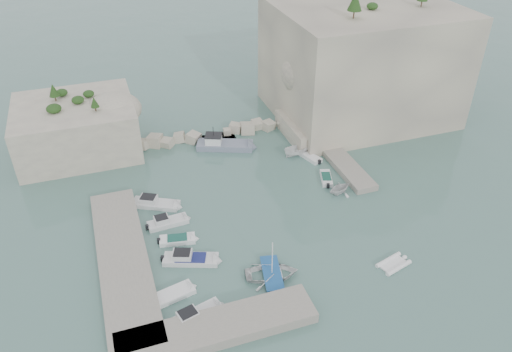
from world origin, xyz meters
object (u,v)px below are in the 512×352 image
object	(u,v)px
motorboat_a	(156,206)
tender_east_a	(339,193)
rowboat	(272,276)
tender_east_c	(309,158)
motorboat_f	(196,318)
inflatable_dinghy	(393,265)
motorboat_b	(168,224)
work_boat	(225,148)
motorboat_d	(191,261)
motorboat_c	(178,241)
tender_east_d	(298,154)
tender_east_b	(326,180)
motorboat_e	(175,296)

from	to	relation	value
motorboat_a	tender_east_a	world-z (taller)	tender_east_a
rowboat	tender_east_c	size ratio (longest dim) A/B	1.24
motorboat_f	inflatable_dinghy	world-z (taller)	motorboat_f
inflatable_dinghy	motorboat_b	bearing A→B (deg)	130.26
work_boat	motorboat_d	bearing A→B (deg)	-93.15
motorboat_c	tender_east_a	distance (m)	21.25
motorboat_d	tender_east_d	world-z (taller)	tender_east_d
tender_east_b	motorboat_f	bearing A→B (deg)	146.44
motorboat_e	inflatable_dinghy	size ratio (longest dim) A/B	1.13
motorboat_e	tender_east_c	bearing A→B (deg)	27.12
motorboat_e	motorboat_f	world-z (taller)	motorboat_f
motorboat_f	tender_east_a	distance (m)	25.53
tender_east_c	tender_east_d	distance (m)	1.68
tender_east_c	motorboat_e	bearing A→B (deg)	111.50
motorboat_f	tender_east_a	world-z (taller)	tender_east_a
motorboat_d	tender_east_a	size ratio (longest dim) A/B	1.89
motorboat_d	motorboat_e	distance (m)	4.89
work_boat	tender_east_b	bearing A→B (deg)	-28.46
tender_east_a	motorboat_c	bearing A→B (deg)	80.56
motorboat_d	motorboat_f	xyz separation A→B (m)	(-1.23, -7.51, 0.00)
motorboat_a	inflatable_dinghy	size ratio (longest dim) A/B	1.67
motorboat_e	work_boat	world-z (taller)	work_boat
motorboat_f	tender_east_a	xyz separation A→B (m)	(21.65, 13.54, 0.00)
motorboat_a	motorboat_b	world-z (taller)	same
motorboat_d	tender_east_d	distance (m)	25.14
motorboat_f	tender_east_c	xyz separation A→B (m)	(21.46, 22.46, 0.00)
tender_east_d	motorboat_a	bearing A→B (deg)	95.75
motorboat_f	tender_east_c	distance (m)	31.07
work_boat	motorboat_a	bearing A→B (deg)	-116.43
motorboat_a	motorboat_e	bearing A→B (deg)	-64.80
tender_east_b	tender_east_c	size ratio (longest dim) A/B	0.88
motorboat_c	work_boat	world-z (taller)	work_boat
motorboat_c	inflatable_dinghy	world-z (taller)	motorboat_c
motorboat_c	tender_east_b	world-z (taller)	same
work_boat	motorboat_c	bearing A→B (deg)	-99.05
motorboat_f	work_boat	world-z (taller)	work_boat
tender_east_b	tender_east_c	bearing A→B (deg)	17.14
motorboat_b	rowboat	distance (m)	14.39
motorboat_a	motorboat_e	xyz separation A→B (m)	(-0.71, -15.02, 0.00)
rowboat	inflatable_dinghy	xyz separation A→B (m)	(12.54, -2.64, 0.00)
inflatable_dinghy	tender_east_a	bearing A→B (deg)	72.10
motorboat_e	motorboat_f	size ratio (longest dim) A/B	0.75
motorboat_d	tender_east_d	bearing A→B (deg)	60.74
motorboat_e	work_boat	distance (m)	28.44
inflatable_dinghy	tender_east_c	size ratio (longest dim) A/B	0.86
tender_east_c	motorboat_a	bearing A→B (deg)	82.04
tender_east_b	motorboat_c	bearing A→B (deg)	123.49
tender_east_b	tender_east_a	bearing A→B (deg)	-155.91
inflatable_dinghy	tender_east_a	distance (m)	13.47
tender_east_a	tender_east_d	xyz separation A→B (m)	(-1.25, 10.23, 0.00)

